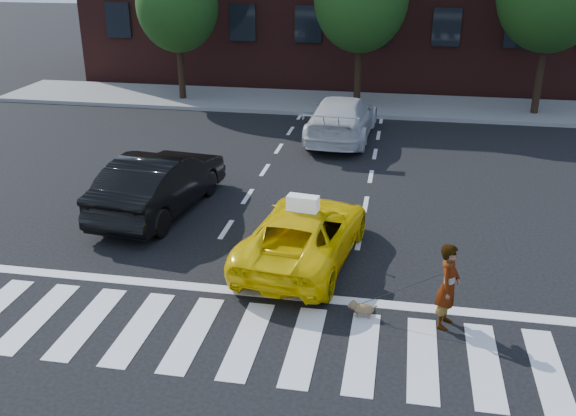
{
  "coord_description": "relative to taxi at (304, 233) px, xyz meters",
  "views": [
    {
      "loc": [
        2.39,
        -9.14,
        6.43
      ],
      "look_at": [
        0.1,
        3.4,
        1.1
      ],
      "focal_mm": 40.0,
      "sensor_mm": 36.0,
      "label": 1
    }
  ],
  "objects": [
    {
      "name": "dog",
      "position": [
        1.41,
        -2.1,
        -0.44
      ],
      "size": [
        0.54,
        0.21,
        0.31
      ],
      "rotation": [
        0.0,
        0.0,
        -0.02
      ],
      "color": "#8B6546",
      "rests_on": "ground"
    },
    {
      "name": "white_suv",
      "position": [
        -0.15,
        9.37,
        0.12
      ],
      "size": [
        2.34,
        5.22,
        1.49
      ],
      "primitive_type": "imported",
      "rotation": [
        0.0,
        0.0,
        3.09
      ],
      "color": "silver",
      "rests_on": "ground"
    },
    {
      "name": "taxi",
      "position": [
        0.0,
        0.0,
        0.0
      ],
      "size": [
        2.64,
        4.7,
        1.24
      ],
      "primitive_type": "imported",
      "rotation": [
        0.0,
        0.0,
        3.01
      ],
      "color": "yellow",
      "rests_on": "ground"
    },
    {
      "name": "crosswalk",
      "position": [
        -0.49,
        -3.21,
        -0.61
      ],
      "size": [
        13.0,
        2.4,
        0.01
      ],
      "primitive_type": "cube",
      "color": "silver",
      "rests_on": "ground"
    },
    {
      "name": "taxi_sign",
      "position": [
        0.0,
        -0.2,
        0.78
      ],
      "size": [
        0.68,
        0.36,
        0.32
      ],
      "primitive_type": "cube",
      "rotation": [
        0.0,
        0.0,
        3.01
      ],
      "color": "white",
      "rests_on": "taxi"
    },
    {
      "name": "black_sedan",
      "position": [
        -4.02,
        2.02,
        0.16
      ],
      "size": [
        2.18,
        4.87,
        1.55
      ],
      "primitive_type": "imported",
      "rotation": [
        0.0,
        0.0,
        3.02
      ],
      "color": "black",
      "rests_on": "ground"
    },
    {
      "name": "woman",
      "position": [
        2.91,
        -2.11,
        0.18
      ],
      "size": [
        0.54,
        0.67,
        1.6
      ],
      "primitive_type": "imported",
      "rotation": [
        0.0,
        0.0,
        1.27
      ],
      "color": "#999999",
      "rests_on": "ground"
    },
    {
      "name": "sidewalk_far",
      "position": [
        -0.49,
        14.29,
        -0.54
      ],
      "size": [
        30.0,
        4.0,
        0.15
      ],
      "primitive_type": "cube",
      "color": "slate",
      "rests_on": "ground"
    },
    {
      "name": "ground",
      "position": [
        -0.49,
        -3.21,
        -0.62
      ],
      "size": [
        120.0,
        120.0,
        0.0
      ],
      "primitive_type": "plane",
      "color": "black",
      "rests_on": "ground"
    },
    {
      "name": "stop_line",
      "position": [
        -0.49,
        -1.61,
        -0.61
      ],
      "size": [
        12.0,
        0.3,
        0.01
      ],
      "primitive_type": "cube",
      "color": "silver",
      "rests_on": "ground"
    }
  ]
}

